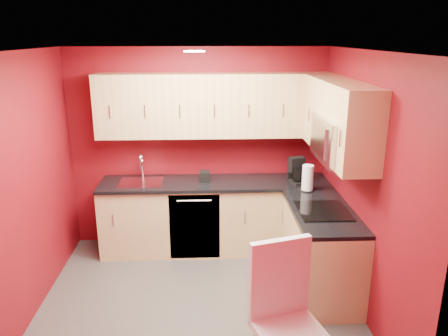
{
  "coord_description": "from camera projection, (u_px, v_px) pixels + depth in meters",
  "views": [
    {
      "loc": [
        0.09,
        -3.87,
        2.63
      ],
      "look_at": [
        0.29,
        0.55,
        1.28
      ],
      "focal_mm": 35.0,
      "sensor_mm": 36.0,
      "label": 1
    }
  ],
  "objects": [
    {
      "name": "floor",
      "position": [
        199.0,
        303.0,
        4.47
      ],
      "size": [
        3.2,
        3.2,
        0.0
      ],
      "primitive_type": "plane",
      "color": "#444240",
      "rests_on": "ground"
    },
    {
      "name": "ceiling",
      "position": [
        194.0,
        51.0,
        3.73
      ],
      "size": [
        3.2,
        3.2,
        0.0
      ],
      "primitive_type": "plane",
      "rotation": [
        3.14,
        0.0,
        0.0
      ],
      "color": "white",
      "rests_on": "wall_back"
    },
    {
      "name": "wall_back",
      "position": [
        198.0,
        148.0,
        5.53
      ],
      "size": [
        3.2,
        0.0,
        3.2
      ],
      "primitive_type": "plane",
      "rotation": [
        1.57,
        0.0,
        0.0
      ],
      "color": "maroon",
      "rests_on": "floor"
    },
    {
      "name": "wall_front",
      "position": [
        192.0,
        271.0,
        2.67
      ],
      "size": [
        3.2,
        0.0,
        3.2
      ],
      "primitive_type": "plane",
      "rotation": [
        -1.57,
        0.0,
        0.0
      ],
      "color": "maroon",
      "rests_on": "floor"
    },
    {
      "name": "wall_left",
      "position": [
        23.0,
        191.0,
        4.03
      ],
      "size": [
        0.0,
        3.0,
        3.0
      ],
      "primitive_type": "plane",
      "rotation": [
        1.57,
        0.0,
        1.57
      ],
      "color": "maroon",
      "rests_on": "floor"
    },
    {
      "name": "wall_right",
      "position": [
        364.0,
        186.0,
        4.17
      ],
      "size": [
        0.0,
        3.0,
        3.0
      ],
      "primitive_type": "plane",
      "rotation": [
        1.57,
        0.0,
        -1.57
      ],
      "color": "maroon",
      "rests_on": "floor"
    },
    {
      "name": "base_cabinets_back",
      "position": [
        215.0,
        217.0,
        5.49
      ],
      "size": [
        2.8,
        0.6,
        0.87
      ],
      "primitive_type": "cube",
      "color": "#DBBE7D",
      "rests_on": "floor"
    },
    {
      "name": "base_cabinets_right",
      "position": [
        321.0,
        251.0,
        4.63
      ],
      "size": [
        0.6,
        1.3,
        0.87
      ],
      "primitive_type": "cube",
      "color": "#DBBE7D",
      "rests_on": "floor"
    },
    {
      "name": "countertop_back",
      "position": [
        215.0,
        183.0,
        5.34
      ],
      "size": [
        2.8,
        0.63,
        0.04
      ],
      "primitive_type": "cube",
      "color": "black",
      "rests_on": "base_cabinets_back"
    },
    {
      "name": "countertop_right",
      "position": [
        322.0,
        212.0,
        4.48
      ],
      "size": [
        0.63,
        1.27,
        0.04
      ],
      "primitive_type": "cube",
      "color": "black",
      "rests_on": "base_cabinets_right"
    },
    {
      "name": "upper_cabinets_back",
      "position": [
        214.0,
        105.0,
        5.2
      ],
      "size": [
        2.8,
        0.35,
        0.75
      ],
      "primitive_type": "cube",
      "color": "tan",
      "rests_on": "wall_back"
    },
    {
      "name": "upper_cabinets_right",
      "position": [
        337.0,
        112.0,
        4.39
      ],
      "size": [
        0.35,
        1.55,
        0.75
      ],
      "color": "tan",
      "rests_on": "wall_right"
    },
    {
      "name": "microwave",
      "position": [
        340.0,
        139.0,
        4.23
      ],
      "size": [
        0.42,
        0.76,
        0.42
      ],
      "color": "silver",
      "rests_on": "upper_cabinets_right"
    },
    {
      "name": "cooktop",
      "position": [
        323.0,
        211.0,
        4.44
      ],
      "size": [
        0.5,
        0.55,
        0.01
      ],
      "primitive_type": "cube",
      "color": "black",
      "rests_on": "countertop_right"
    },
    {
      "name": "sink",
      "position": [
        141.0,
        179.0,
        5.31
      ],
      "size": [
        0.52,
        0.42,
        0.35
      ],
      "color": "silver",
      "rests_on": "countertop_back"
    },
    {
      "name": "dishwasher_front",
      "position": [
        195.0,
        227.0,
        5.21
      ],
      "size": [
        0.6,
        0.02,
        0.82
      ],
      "primitive_type": "cube",
      "color": "black",
      "rests_on": "base_cabinets_back"
    },
    {
      "name": "downlight",
      "position": [
        194.0,
        51.0,
        4.02
      ],
      "size": [
        0.2,
        0.2,
        0.01
      ],
      "primitive_type": "cylinder",
      "color": "white",
      "rests_on": "ceiling"
    },
    {
      "name": "coffee_maker",
      "position": [
        299.0,
        171.0,
        5.25
      ],
      "size": [
        0.25,
        0.29,
        0.31
      ],
      "primitive_type": null,
      "rotation": [
        0.0,
        0.0,
        0.31
      ],
      "color": "black",
      "rests_on": "countertop_back"
    },
    {
      "name": "napkin_holder",
      "position": [
        205.0,
        176.0,
        5.34
      ],
      "size": [
        0.12,
        0.12,
        0.13
      ],
      "primitive_type": null,
      "rotation": [
        0.0,
        0.0,
        0.04
      ],
      "color": "black",
      "rests_on": "countertop_back"
    },
    {
      "name": "paper_towel",
      "position": [
        308.0,
        178.0,
        4.99
      ],
      "size": [
        0.2,
        0.2,
        0.3
      ],
      "primitive_type": null,
      "rotation": [
        0.0,
        0.0,
        -0.21
      ],
      "color": "white",
      "rests_on": "countertop_right"
    },
    {
      "name": "dining_chair",
      "position": [
        291.0,
        327.0,
        3.17
      ],
      "size": [
        0.61,
        0.62,
        1.2
      ],
      "primitive_type": null,
      "rotation": [
        0.0,
        0.0,
        0.29
      ],
      "color": "white",
      "rests_on": "floor"
    }
  ]
}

